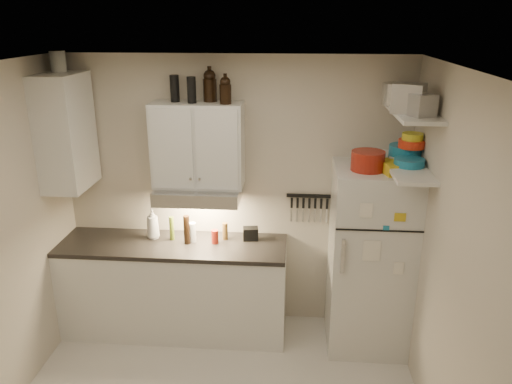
{
  "coord_description": "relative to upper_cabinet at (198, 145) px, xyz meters",
  "views": [
    {
      "loc": [
        0.56,
        -2.91,
        2.89
      ],
      "look_at": [
        0.25,
        0.9,
        1.55
      ],
      "focal_mm": 35.0,
      "sensor_mm": 36.0,
      "label": 1
    }
  ],
  "objects": [
    {
      "name": "back_wall",
      "position": [
        0.3,
        0.18,
        -0.53
      ],
      "size": [
        3.2,
        0.02,
        2.6
      ],
      "primitive_type": "cube",
      "color": "#BCB2A0",
      "rests_on": "ground"
    },
    {
      "name": "pepper_mill",
      "position": [
        0.22,
        -0.01,
        -0.82
      ],
      "size": [
        0.07,
        0.07,
        0.16
      ],
      "primitive_type": "cylinder",
      "rotation": [
        0.0,
        0.0,
        -0.39
      ],
      "color": "brown",
      "rests_on": "countertop"
    },
    {
      "name": "ceiling",
      "position": [
        0.3,
        -1.33,
        0.78
      ],
      "size": [
        3.2,
        3.0,
        0.02
      ],
      "primitive_type": "cube",
      "color": "white",
      "rests_on": "ground"
    },
    {
      "name": "growler_b",
      "position": [
        0.26,
        -0.06,
        0.49
      ],
      "size": [
        0.13,
        0.13,
        0.23
      ],
      "primitive_type": null,
      "rotation": [
        0.0,
        0.0,
        -0.4
      ],
      "color": "black",
      "rests_on": "upper_cabinet"
    },
    {
      "name": "upper_cabinet",
      "position": [
        0.0,
        0.0,
        0.0
      ],
      "size": [
        0.8,
        0.33,
        0.75
      ],
      "primitive_type": "cube",
      "color": "silver",
      "rests_on": "back_wall"
    },
    {
      "name": "bowl_yellow",
      "position": [
        1.81,
        -0.18,
        0.15
      ],
      "size": [
        0.17,
        0.17,
        0.05
      ],
      "primitive_type": "cylinder",
      "color": "gold",
      "rests_on": "bowl_orange"
    },
    {
      "name": "tin_b",
      "position": [
        1.76,
        -0.57,
        0.47
      ],
      "size": [
        0.21,
        0.21,
        0.16
      ],
      "primitive_type": "cube",
      "rotation": [
        0.0,
        0.0,
        0.4
      ],
      "color": "#AAAAAD",
      "rests_on": "shelf_hi"
    },
    {
      "name": "oil_bottle",
      "position": [
        -0.27,
        -0.05,
        -0.79
      ],
      "size": [
        0.05,
        0.05,
        0.23
      ],
      "primitive_type": "cylinder",
      "rotation": [
        0.0,
        0.0,
        0.29
      ],
      "color": "#506318",
      "rests_on": "countertop"
    },
    {
      "name": "caddy",
      "position": [
        0.46,
        0.01,
        -0.85
      ],
      "size": [
        0.15,
        0.12,
        0.12
      ],
      "primitive_type": "cube",
      "rotation": [
        0.0,
        0.0,
        0.13
      ],
      "color": "black",
      "rests_on": "countertop"
    },
    {
      "name": "shelf_lo",
      "position": [
        1.75,
        -0.31,
        -0.07
      ],
      "size": [
        0.3,
        0.95,
        0.03
      ],
      "primitive_type": "cube",
      "color": "silver",
      "rests_on": "right_wall"
    },
    {
      "name": "spice_jar",
      "position": [
        1.67,
        -0.18,
        -0.08
      ],
      "size": [
        0.06,
        0.06,
        0.1
      ],
      "primitive_type": "cylinder",
      "rotation": [
        0.0,
        0.0,
        -0.06
      ],
      "color": "silver",
      "rests_on": "fridge"
    },
    {
      "name": "right_wall",
      "position": [
        1.91,
        -1.33,
        -0.53
      ],
      "size": [
        0.02,
        3.0,
        2.6
      ],
      "primitive_type": "cube",
      "color": "#BCB2A0",
      "rests_on": "ground"
    },
    {
      "name": "side_cabinet",
      "position": [
        -1.14,
        -0.14,
        0.12
      ],
      "size": [
        0.33,
        0.55,
        1.0
      ],
      "primitive_type": "cube",
      "color": "silver",
      "rests_on": "left_wall"
    },
    {
      "name": "countertop",
      "position": [
        -0.25,
        -0.14,
        -0.93
      ],
      "size": [
        2.1,
        0.62,
        0.04
      ],
      "primitive_type": "cube",
      "color": "black",
      "rests_on": "base_cabinet"
    },
    {
      "name": "knife_strip",
      "position": [
        1.0,
        0.15,
        -0.51
      ],
      "size": [
        0.42,
        0.02,
        0.03
      ],
      "primitive_type": "cube",
      "color": "black",
      "rests_on": "back_wall"
    },
    {
      "name": "thermos_a",
      "position": [
        -0.03,
        -0.03,
        0.49
      ],
      "size": [
        0.1,
        0.1,
        0.22
      ],
      "primitive_type": "cylinder",
      "rotation": [
        0.0,
        0.0,
        -0.4
      ],
      "color": "black",
      "rests_on": "upper_cabinet"
    },
    {
      "name": "book_stack",
      "position": [
        1.67,
        -0.29,
        -0.08
      ],
      "size": [
        0.27,
        0.31,
        0.09
      ],
      "primitive_type": "cube",
      "rotation": [
        0.0,
        0.0,
        0.24
      ],
      "color": "gold",
      "rests_on": "fridge"
    },
    {
      "name": "bowl_orange",
      "position": [
        1.81,
        -0.18,
        0.09
      ],
      "size": [
        0.22,
        0.22,
        0.07
      ],
      "primitive_type": "cylinder",
      "color": "red",
      "rests_on": "bowl_teal"
    },
    {
      "name": "side_jar",
      "position": [
        -1.18,
        -0.02,
        0.71
      ],
      "size": [
        0.18,
        0.18,
        0.18
      ],
      "primitive_type": "cylinder",
      "rotation": [
        0.0,
        0.0,
        0.43
      ],
      "color": "silver",
      "rests_on": "side_cabinet"
    },
    {
      "name": "red_jar",
      "position": [
        0.14,
        -0.1,
        -0.84
      ],
      "size": [
        0.08,
        0.08,
        0.13
      ],
      "primitive_type": "cylinder",
      "rotation": [
        0.0,
        0.0,
        0.27
      ],
      "color": "maroon",
      "rests_on": "countertop"
    },
    {
      "name": "clear_bottle",
      "position": [
        -0.07,
        -0.09,
        -0.81
      ],
      "size": [
        0.07,
        0.07,
        0.19
      ],
      "primitive_type": "cylinder",
      "rotation": [
        0.0,
        0.0,
        -0.12
      ],
      "color": "silver",
      "rests_on": "countertop"
    },
    {
      "name": "growler_a",
      "position": [
        0.11,
        0.06,
        0.51
      ],
      "size": [
        0.13,
        0.13,
        0.28
      ],
      "primitive_type": null,
      "rotation": [
        0.0,
        0.0,
        0.16
      ],
      "color": "black",
      "rests_on": "upper_cabinet"
    },
    {
      "name": "stock_pot",
      "position": [
        1.68,
        -0.04,
        0.48
      ],
      "size": [
        0.28,
        0.28,
        0.17
      ],
      "primitive_type": "cylinder",
      "rotation": [
        0.0,
        0.0,
        0.21
      ],
      "color": "silver",
      "rests_on": "shelf_hi"
    },
    {
      "name": "thermos_b",
      "position": [
        -0.19,
        0.02,
        0.49
      ],
      "size": [
        0.08,
        0.08,
        0.23
      ],
      "primitive_type": "cylinder",
      "rotation": [
        0.0,
        0.0,
        0.03
      ],
      "color": "black",
      "rests_on": "upper_cabinet"
    },
    {
      "name": "bowl_teal",
      "position": [
        1.78,
        -0.11,
        0.0
      ],
      "size": [
        0.27,
        0.27,
        0.11
      ],
      "primitive_type": "cylinder",
      "color": "teal",
      "rests_on": "shelf_lo"
    },
    {
      "name": "vinegar_bottle",
      "position": [
        -0.11,
        -0.13,
        -0.77
      ],
      "size": [
        0.06,
        0.06,
        0.27
      ],
      "primitive_type": "cylinder",
      "rotation": [
        0.0,
        0.0,
        0.13
      ],
      "color": "black",
      "rests_on": "countertop"
    },
    {
      "name": "dutch_oven",
      "position": [
        1.46,
        -0.24,
        -0.04
      ],
      "size": [
        0.35,
        0.35,
        0.16
      ],
      "primitive_type": "cylinder",
      "rotation": [
        0.0,
        0.0,
        -0.29
      ],
      "color": "maroon",
      "rests_on": "fridge"
    },
    {
      "name": "plates",
      "position": [
        1.77,
        -0.35,
        -0.02
      ],
      "size": [
        0.24,
        0.24,
        0.06
      ],
      "primitive_type": "cylinder",
      "rotation": [
        0.0,
        0.0,
        0.02
      ],
      "color": "teal",
      "rests_on": "shelf_lo"
    },
    {
      "name": "range_hood",
      "position": [
        0.0,
        -0.06,
        -0.44
      ],
      "size": [
        0.76,
        0.46,
        0.12
      ],
      "primitive_type": "cube",
      "color": "silver",
      "rests_on": "back_wall"
    },
    {
      "name": "shelf_hi",
      "position": [
        1.75,
        -0.31,
        0.38
      ],
      "size": [
        0.3,
        0.95,
        0.03
      ],
      "primitive_type": "cube",
      "color": "silver",
      "rests_on": "right_wall"
    },
    {
      "name": "base_cabinet",
      "position": [
        -0.25,
        -0.14,
        -1.39
      ],
      "size": [
        2.1,
        0.6,
        0.88
      ],
      "primitive_type": "cube",
      "color": "silver",
      "rests_on": "floor"
    },
    {
      "name": "fridge",
      "position": [
        1.55,
        -0.18,
        -0.98
      ],
      "size": [
        0.7,
        0.68,
        1.7
      ],
      "primitive_type": "cube",
      "color": "silver",
      "rests_on": "floor"
    },
    {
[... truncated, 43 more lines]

